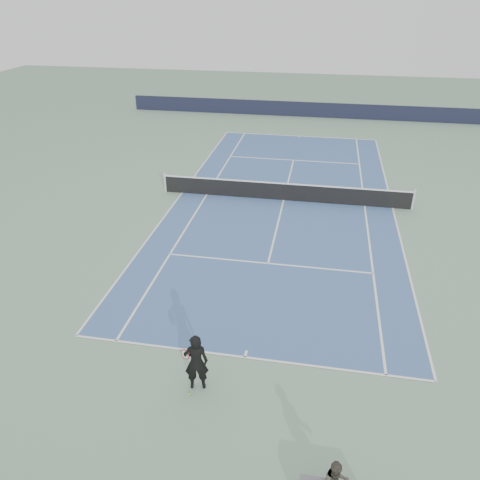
# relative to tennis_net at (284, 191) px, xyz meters

# --- Properties ---
(ground) EXTENTS (80.00, 80.00, 0.00)m
(ground) POSITION_rel_tennis_net_xyz_m (0.00, 0.00, -0.50)
(ground) COLOR gray
(court_surface) EXTENTS (10.97, 23.77, 0.01)m
(court_surface) POSITION_rel_tennis_net_xyz_m (0.00, 0.00, -0.50)
(court_surface) COLOR #3C5B8E
(court_surface) RESTS_ON ground
(tennis_net) EXTENTS (12.90, 0.10, 1.07)m
(tennis_net) POSITION_rel_tennis_net_xyz_m (0.00, 0.00, 0.00)
(tennis_net) COLOR silver
(tennis_net) RESTS_ON ground
(windscreen_far) EXTENTS (30.00, 0.25, 1.20)m
(windscreen_far) POSITION_rel_tennis_net_xyz_m (0.00, 17.88, 0.10)
(windscreen_far) COLOR black
(windscreen_far) RESTS_ON ground
(tennis_player) EXTENTS (0.84, 0.63, 1.81)m
(tennis_player) POSITION_rel_tennis_net_xyz_m (-1.11, -13.25, 0.40)
(tennis_player) COLOR black
(tennis_player) RESTS_ON ground
(tennis_ball) EXTENTS (0.06, 0.06, 0.06)m
(tennis_ball) POSITION_rel_tennis_net_xyz_m (-1.25, -13.59, -0.47)
(tennis_ball) COLOR #BDE52E
(tennis_ball) RESTS_ON ground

